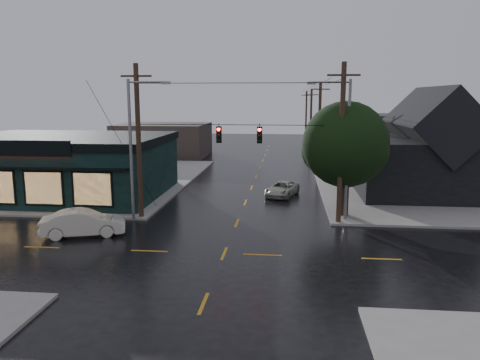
# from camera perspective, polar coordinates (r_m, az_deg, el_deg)

# --- Properties ---
(ground_plane) EXTENTS (160.00, 160.00, 0.00)m
(ground_plane) POSITION_cam_1_polar(r_m,az_deg,el_deg) (24.64, -1.94, -8.96)
(ground_plane) COLOR black
(sidewalk_nw) EXTENTS (28.00, 28.00, 0.15)m
(sidewalk_nw) POSITION_cam_1_polar(r_m,az_deg,el_deg) (49.58, -22.10, 0.10)
(sidewalk_nw) COLOR gray
(sidewalk_nw) RESTS_ON ground
(sidewalk_ne) EXTENTS (28.00, 28.00, 0.15)m
(sidewalk_ne) POSITION_cam_1_polar(r_m,az_deg,el_deg) (46.90, 26.79, -0.78)
(sidewalk_ne) COLOR gray
(sidewalk_ne) RESTS_ON ground
(pizza_shop) EXTENTS (16.30, 12.34, 4.90)m
(pizza_shop) POSITION_cam_1_polar(r_m,az_deg,el_deg) (40.73, -20.72, 1.70)
(pizza_shop) COLOR black
(pizza_shop) RESTS_ON ground
(ne_building) EXTENTS (12.60, 11.60, 8.75)m
(ne_building) POSITION_cam_1_polar(r_m,az_deg,el_deg) (41.92, 22.30, 4.46)
(ne_building) COLOR black
(ne_building) RESTS_ON ground
(corner_tree) EXTENTS (5.73, 5.73, 7.66)m
(corner_tree) POSITION_cam_1_polar(r_m,az_deg,el_deg) (31.87, 12.74, 4.22)
(corner_tree) COLOR black
(corner_tree) RESTS_ON ground
(utility_pole_nw) EXTENTS (2.00, 0.32, 10.15)m
(utility_pole_nw) POSITION_cam_1_polar(r_m,az_deg,el_deg) (32.15, -11.92, -4.61)
(utility_pole_nw) COLOR black
(utility_pole_nw) RESTS_ON ground
(utility_pole_ne) EXTENTS (2.00, 0.32, 10.15)m
(utility_pole_ne) POSITION_cam_1_polar(r_m,az_deg,el_deg) (30.82, 11.87, -5.25)
(utility_pole_ne) COLOR black
(utility_pole_ne) RESTS_ON ground
(utility_pole_far_a) EXTENTS (2.00, 0.32, 9.65)m
(utility_pole_far_a) POSITION_cam_1_polar(r_m,az_deg,el_deg) (51.80, 9.49, 1.03)
(utility_pole_far_a) COLOR black
(utility_pole_far_a) RESTS_ON ground
(utility_pole_far_b) EXTENTS (2.00, 0.32, 9.15)m
(utility_pole_far_b) POSITION_cam_1_polar(r_m,az_deg,el_deg) (71.60, 8.53, 3.54)
(utility_pole_far_b) COLOR black
(utility_pole_far_b) RESTS_ON ground
(utility_pole_far_c) EXTENTS (2.00, 0.32, 9.15)m
(utility_pole_far_c) POSITION_cam_1_polar(r_m,az_deg,el_deg) (91.48, 7.99, 4.96)
(utility_pole_far_c) COLOR black
(utility_pole_far_c) RESTS_ON ground
(span_signal_assembly) EXTENTS (13.00, 0.48, 1.23)m
(span_signal_assembly) POSITION_cam_1_polar(r_m,az_deg,el_deg) (29.83, -0.11, 5.59)
(span_signal_assembly) COLOR black
(span_signal_assembly) RESTS_ON ground
(streetlight_nw) EXTENTS (5.40, 0.30, 9.15)m
(streetlight_nw) POSITION_cam_1_polar(r_m,az_deg,el_deg) (31.60, -12.82, -4.90)
(streetlight_nw) COLOR gray
(streetlight_nw) RESTS_ON ground
(streetlight_ne) EXTENTS (5.40, 0.30, 9.15)m
(streetlight_ne) POSITION_cam_1_polar(r_m,az_deg,el_deg) (31.55, 12.65, -4.92)
(streetlight_ne) COLOR gray
(streetlight_ne) RESTS_ON ground
(bg_building_west) EXTENTS (12.00, 10.00, 4.40)m
(bg_building_west) POSITION_cam_1_polar(r_m,az_deg,el_deg) (65.64, -9.34, 4.86)
(bg_building_west) COLOR #3C312C
(bg_building_west) RESTS_ON ground
(bg_building_east) EXTENTS (14.00, 12.00, 5.60)m
(bg_building_east) POSITION_cam_1_polar(r_m,az_deg,el_deg) (69.46, 16.59, 5.35)
(bg_building_east) COLOR black
(bg_building_east) RESTS_ON ground
(sedan_cream) EXTENTS (5.02, 3.10, 1.56)m
(sedan_cream) POSITION_cam_1_polar(r_m,az_deg,el_deg) (28.92, -18.57, -4.98)
(sedan_cream) COLOR beige
(sedan_cream) RESTS_ON ground
(suv_silver) EXTENTS (3.13, 4.63, 1.18)m
(suv_silver) POSITION_cam_1_polar(r_m,az_deg,el_deg) (38.53, 5.16, -1.10)
(suv_silver) COLOR #B3B2A5
(suv_silver) RESTS_ON ground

